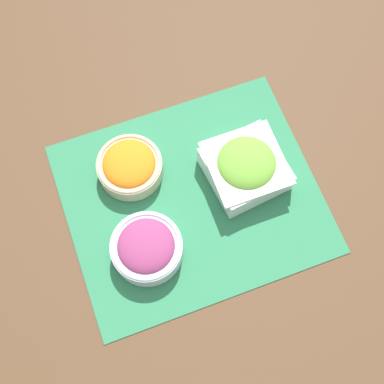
{
  "coord_description": "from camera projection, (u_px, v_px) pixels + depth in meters",
  "views": [
    {
      "loc": [
        -0.12,
        -0.32,
        0.94
      ],
      "look_at": [
        0.0,
        0.0,
        0.03
      ],
      "focal_mm": 50.0,
      "sensor_mm": 36.0,
      "label": 1
    }
  ],
  "objects": [
    {
      "name": "ground_plane",
      "position": [
        192.0,
        198.0,
        1.0
      ],
      "size": [
        3.0,
        3.0,
        0.0
      ],
      "primitive_type": "plane",
      "color": "#513823"
    },
    {
      "name": "placemat",
      "position": [
        192.0,
        198.0,
        1.0
      ],
      "size": [
        0.47,
        0.4,
        0.0
      ],
      "color": "#2D7A51",
      "rests_on": "ground_plane"
    },
    {
      "name": "carrot_bowl",
      "position": [
        130.0,
        166.0,
        0.99
      ],
      "size": [
        0.12,
        0.12,
        0.05
      ],
      "color": "#C6B28E",
      "rests_on": "placemat"
    },
    {
      "name": "onion_bowl",
      "position": [
        147.0,
        248.0,
        0.94
      ],
      "size": [
        0.13,
        0.13,
        0.06
      ],
      "color": "silver",
      "rests_on": "placemat"
    },
    {
      "name": "lettuce_bowl",
      "position": [
        246.0,
        167.0,
        0.98
      ],
      "size": [
        0.15,
        0.15,
        0.07
      ],
      "color": "white",
      "rests_on": "placemat"
    }
  ]
}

